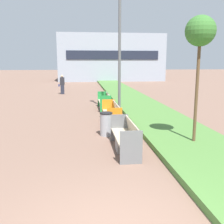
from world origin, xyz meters
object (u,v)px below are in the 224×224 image
bench_green_frame (105,103)px  sapling_tree_near (200,33)px  pedestrian_walking (62,84)px  bench_grey_frame (126,139)px  litter_bin (106,124)px  street_lamp_post (120,17)px  bench_orange_frame (112,116)px

bench_green_frame → sapling_tree_near: 8.24m
bench_green_frame → pedestrian_walking: size_ratio=1.26×
bench_grey_frame → pedestrian_walking: bearing=101.1°
bench_grey_frame → pedestrian_walking: 15.50m
litter_bin → street_lamp_post: size_ratio=0.10×
bench_orange_frame → pedestrian_walking: (-3.00, 11.53, 0.46)m
bench_grey_frame → sapling_tree_near: sapling_tree_near is taller
street_lamp_post → sapling_tree_near: street_lamp_post is taller
street_lamp_post → bench_orange_frame: bearing=-107.2°
bench_grey_frame → litter_bin: bearing=103.9°
bench_orange_frame → litter_bin: bench_orange_frame is taller
street_lamp_post → bench_green_frame: bearing=109.1°
bench_orange_frame → street_lamp_post: size_ratio=0.27×
bench_grey_frame → street_lamp_post: size_ratio=0.25×
bench_orange_frame → street_lamp_post: (0.61, 1.96, 4.54)m
bench_orange_frame → street_lamp_post: 4.98m
bench_green_frame → pedestrian_walking: bearing=111.0°
bench_grey_frame → sapling_tree_near: bearing=4.8°
bench_orange_frame → sapling_tree_near: bearing=-56.4°
litter_bin → sapling_tree_near: 4.49m
bench_orange_frame → bench_green_frame: 3.73m
bench_grey_frame → litter_bin: 1.85m
bench_orange_frame → litter_bin: size_ratio=2.74×
street_lamp_post → pedestrian_walking: street_lamp_post is taller
litter_bin → bench_orange_frame: bearing=76.6°
litter_bin → bench_green_frame: bearing=85.5°
litter_bin → bench_grey_frame: bearing=-76.1°
bench_green_frame → pedestrian_walking: (-2.99, 7.80, 0.47)m
bench_green_frame → street_lamp_post: bearing=-70.9°
litter_bin → pedestrian_walking: pedestrian_walking is taller
bench_green_frame → street_lamp_post: street_lamp_post is taller
bench_orange_frame → sapling_tree_near: sapling_tree_near is taller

